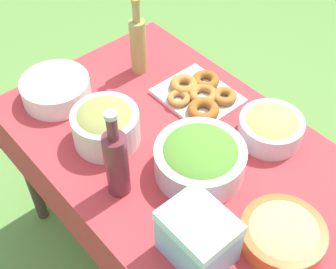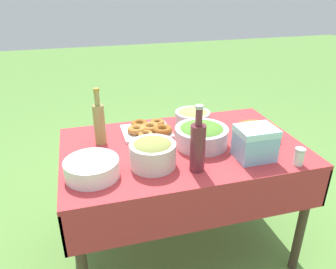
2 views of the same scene
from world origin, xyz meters
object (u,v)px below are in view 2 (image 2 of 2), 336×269
(donut_platter, at_px, (148,129))
(fruit_bowl, at_px, (193,116))
(wine_bottle, at_px, (198,146))
(olive_bowl, at_px, (153,152))
(plate_stack, at_px, (92,168))
(olive_oil_bottle, at_px, (99,122))
(cooler_box, at_px, (255,143))
(salad_bowl, at_px, (201,135))
(pasta_bowl, at_px, (257,131))

(donut_platter, height_order, fruit_bowl, fruit_bowl)
(wine_bottle, relative_size, olive_bowl, 1.46)
(plate_stack, height_order, olive_oil_bottle, olive_oil_bottle)
(donut_platter, bearing_deg, olive_bowl, 81.10)
(wine_bottle, xyz_separation_m, fruit_bowl, (-0.16, -0.52, -0.08))
(donut_platter, distance_m, fruit_bowl, 0.30)
(donut_platter, height_order, cooler_box, cooler_box)
(olive_oil_bottle, bearing_deg, wine_bottle, 135.44)
(cooler_box, bearing_deg, donut_platter, -44.22)
(olive_oil_bottle, distance_m, wine_bottle, 0.58)
(salad_bowl, xyz_separation_m, pasta_bowl, (-0.34, 0.00, -0.02))
(plate_stack, height_order, wine_bottle, wine_bottle)
(donut_platter, xyz_separation_m, cooler_box, (-0.45, 0.44, 0.06))
(plate_stack, xyz_separation_m, cooler_box, (-0.80, 0.05, 0.04))
(pasta_bowl, xyz_separation_m, fruit_bowl, (0.29, -0.28, 0.01))
(pasta_bowl, bearing_deg, olive_oil_bottle, -11.49)
(salad_bowl, xyz_separation_m, olive_oil_bottle, (0.53, -0.17, 0.06))
(olive_oil_bottle, relative_size, olive_bowl, 1.40)
(olive_bowl, bearing_deg, pasta_bowl, -167.71)
(salad_bowl, xyz_separation_m, plate_stack, (0.60, 0.16, -0.02))
(pasta_bowl, height_order, plate_stack, plate_stack)
(salad_bowl, height_order, fruit_bowl, salad_bowl)
(olive_bowl, xyz_separation_m, cooler_box, (-0.51, 0.07, 0.01))
(salad_bowl, height_order, pasta_bowl, salad_bowl)
(salad_bowl, relative_size, pasta_bowl, 1.20)
(wine_bottle, bearing_deg, olive_bowl, -25.88)
(olive_oil_bottle, bearing_deg, salad_bowl, 161.68)
(donut_platter, bearing_deg, cooler_box, 135.78)
(salad_bowl, height_order, donut_platter, salad_bowl)
(plate_stack, bearing_deg, olive_bowl, -176.58)
(salad_bowl, height_order, olive_oil_bottle, olive_oil_bottle)
(pasta_bowl, height_order, olive_oil_bottle, olive_oil_bottle)
(plate_stack, bearing_deg, fruit_bowl, -145.64)
(pasta_bowl, distance_m, donut_platter, 0.63)
(olive_bowl, bearing_deg, olive_oil_bottle, -54.84)
(wine_bottle, bearing_deg, olive_oil_bottle, -44.56)
(donut_platter, height_order, olive_oil_bottle, olive_oil_bottle)
(wine_bottle, bearing_deg, donut_platter, -73.97)
(salad_bowl, height_order, olive_bowl, olive_bowl)
(olive_oil_bottle, relative_size, fruit_bowl, 1.45)
(fruit_bowl, relative_size, olive_bowl, 0.96)
(olive_bowl, bearing_deg, wine_bottle, 154.12)
(olive_bowl, distance_m, cooler_box, 0.52)
(salad_bowl, xyz_separation_m, donut_platter, (0.25, -0.23, -0.04))
(salad_bowl, relative_size, fruit_bowl, 1.33)
(olive_oil_bottle, xyz_separation_m, cooler_box, (-0.73, 0.38, -0.04))
(salad_bowl, bearing_deg, pasta_bowl, 179.78)
(donut_platter, distance_m, wine_bottle, 0.50)
(wine_bottle, bearing_deg, plate_stack, -8.96)
(pasta_bowl, xyz_separation_m, olive_bowl, (0.64, 0.14, 0.03))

